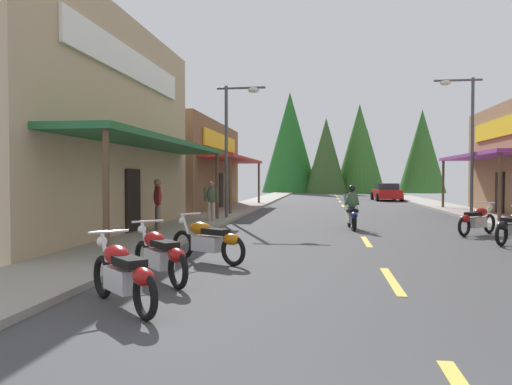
{
  "coord_description": "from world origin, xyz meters",
  "views": [
    {
      "loc": [
        -1.18,
        -1.81,
        1.8
      ],
      "look_at": [
        -5.64,
        30.16,
        0.88
      ],
      "focal_mm": 34.66,
      "sensor_mm": 36.0,
      "label": 1
    }
  ],
  "objects_px": {
    "streetlamp_left": "(234,132)",
    "motorcycle_parked_right_5": "(477,220)",
    "streetlamp_right": "(465,127)",
    "pedestrian_by_shop": "(211,199)",
    "motorcycle_parked_left_0": "(123,273)",
    "pedestrian_browsing": "(158,202)",
    "motorcycle_parked_left_2": "(208,240)",
    "motorcycle_parked_left_1": "(160,254)",
    "parked_car_curbside": "(386,192)",
    "rider_cruising_lead": "(352,211)"
  },
  "relations": [
    {
      "from": "streetlamp_left",
      "to": "motorcycle_parked_right_5",
      "type": "distance_m",
      "value": 10.26
    },
    {
      "from": "streetlamp_right",
      "to": "pedestrian_by_shop",
      "type": "xyz_separation_m",
      "value": [
        -10.71,
        -4.21,
        -3.12
      ]
    },
    {
      "from": "motorcycle_parked_left_0",
      "to": "pedestrian_browsing",
      "type": "bearing_deg",
      "value": -28.73
    },
    {
      "from": "motorcycle_parked_right_5",
      "to": "pedestrian_browsing",
      "type": "xyz_separation_m",
      "value": [
        -10.18,
        -1.01,
        0.56
      ]
    },
    {
      "from": "motorcycle_parked_left_2",
      "to": "streetlamp_left",
      "type": "bearing_deg",
      "value": -51.69
    },
    {
      "from": "motorcycle_parked_left_1",
      "to": "motorcycle_parked_left_2",
      "type": "bearing_deg",
      "value": -52.59
    },
    {
      "from": "streetlamp_right",
      "to": "motorcycle_parked_left_2",
      "type": "relative_size",
      "value": 3.34
    },
    {
      "from": "motorcycle_parked_right_5",
      "to": "motorcycle_parked_left_2",
      "type": "relative_size",
      "value": 0.84
    },
    {
      "from": "motorcycle_parked_left_2",
      "to": "streetlamp_right",
      "type": "bearing_deg",
      "value": -92.99
    },
    {
      "from": "streetlamp_left",
      "to": "parked_car_curbside",
      "type": "height_order",
      "value": "streetlamp_left"
    },
    {
      "from": "motorcycle_parked_right_5",
      "to": "motorcycle_parked_left_0",
      "type": "bearing_deg",
      "value": -171.68
    },
    {
      "from": "motorcycle_parked_left_0",
      "to": "rider_cruising_lead",
      "type": "relative_size",
      "value": 0.74
    },
    {
      "from": "motorcycle_parked_right_5",
      "to": "rider_cruising_lead",
      "type": "relative_size",
      "value": 0.74
    },
    {
      "from": "pedestrian_by_shop",
      "to": "motorcycle_parked_left_0",
      "type": "bearing_deg",
      "value": 169.14
    },
    {
      "from": "motorcycle_parked_left_2",
      "to": "rider_cruising_lead",
      "type": "xyz_separation_m",
      "value": [
        3.43,
        7.41,
        0.17
      ]
    },
    {
      "from": "streetlamp_left",
      "to": "motorcycle_parked_right_5",
      "type": "bearing_deg",
      "value": -26.96
    },
    {
      "from": "parked_car_curbside",
      "to": "motorcycle_parked_left_2",
      "type": "bearing_deg",
      "value": 163.74
    },
    {
      "from": "streetlamp_right",
      "to": "pedestrian_browsing",
      "type": "relative_size",
      "value": 3.53
    },
    {
      "from": "motorcycle_parked_left_0",
      "to": "motorcycle_parked_left_1",
      "type": "distance_m",
      "value": 1.77
    },
    {
      "from": "streetlamp_right",
      "to": "motorcycle_parked_left_2",
      "type": "height_order",
      "value": "streetlamp_right"
    },
    {
      "from": "pedestrian_by_shop",
      "to": "parked_car_curbside",
      "type": "xyz_separation_m",
      "value": [
        9.43,
        21.95,
        -0.29
      ]
    },
    {
      "from": "motorcycle_parked_left_1",
      "to": "motorcycle_parked_left_2",
      "type": "xyz_separation_m",
      "value": [
        0.36,
        2.06,
        0.0
      ]
    },
    {
      "from": "motorcycle_parked_right_5",
      "to": "motorcycle_parked_left_1",
      "type": "height_order",
      "value": "same"
    },
    {
      "from": "motorcycle_parked_left_0",
      "to": "motorcycle_parked_left_1",
      "type": "bearing_deg",
      "value": -42.48
    },
    {
      "from": "motorcycle_parked_left_1",
      "to": "pedestrian_by_shop",
      "type": "height_order",
      "value": "pedestrian_by_shop"
    },
    {
      "from": "rider_cruising_lead",
      "to": "parked_car_curbside",
      "type": "relative_size",
      "value": 0.49
    },
    {
      "from": "motorcycle_parked_right_5",
      "to": "parked_car_curbside",
      "type": "distance_m",
      "value": 24.6
    },
    {
      "from": "parked_car_curbside",
      "to": "streetlamp_left",
      "type": "bearing_deg",
      "value": 153.71
    },
    {
      "from": "streetlamp_right",
      "to": "motorcycle_parked_left_1",
      "type": "xyz_separation_m",
      "value": [
        -9.08,
        -15.09,
        -3.61
      ]
    },
    {
      "from": "streetlamp_left",
      "to": "parked_car_curbside",
      "type": "distance_m",
      "value": 22.25
    },
    {
      "from": "motorcycle_parked_right_5",
      "to": "pedestrian_by_shop",
      "type": "height_order",
      "value": "pedestrian_by_shop"
    },
    {
      "from": "motorcycle_parked_left_1",
      "to": "motorcycle_parked_left_2",
      "type": "height_order",
      "value": "same"
    },
    {
      "from": "motorcycle_parked_left_0",
      "to": "pedestrian_by_shop",
      "type": "relative_size",
      "value": 0.94
    },
    {
      "from": "streetlamp_right",
      "to": "pedestrian_browsing",
      "type": "distance_m",
      "value": 14.37
    },
    {
      "from": "motorcycle_parked_left_0",
      "to": "motorcycle_parked_left_1",
      "type": "relative_size",
      "value": 0.96
    },
    {
      "from": "motorcycle_parked_left_0",
      "to": "pedestrian_by_shop",
      "type": "height_order",
      "value": "pedestrian_by_shop"
    },
    {
      "from": "rider_cruising_lead",
      "to": "pedestrian_browsing",
      "type": "height_order",
      "value": "pedestrian_browsing"
    },
    {
      "from": "rider_cruising_lead",
      "to": "motorcycle_parked_left_2",
      "type": "bearing_deg",
      "value": 151.39
    },
    {
      "from": "pedestrian_by_shop",
      "to": "pedestrian_browsing",
      "type": "xyz_separation_m",
      "value": [
        -0.92,
        -3.66,
        0.07
      ]
    },
    {
      "from": "motorcycle_parked_left_2",
      "to": "pedestrian_by_shop",
      "type": "distance_m",
      "value": 9.05
    },
    {
      "from": "streetlamp_right",
      "to": "parked_car_curbside",
      "type": "height_order",
      "value": "streetlamp_right"
    },
    {
      "from": "streetlamp_left",
      "to": "motorcycle_parked_left_1",
      "type": "relative_size",
      "value": 3.51
    },
    {
      "from": "streetlamp_right",
      "to": "motorcycle_parked_left_1",
      "type": "distance_m",
      "value": 17.98
    },
    {
      "from": "motorcycle_parked_left_1",
      "to": "motorcycle_parked_right_5",
      "type": "bearing_deg",
      "value": -85.44
    },
    {
      "from": "motorcycle_parked_left_0",
      "to": "pedestrian_browsing",
      "type": "distance_m",
      "value": 9.38
    },
    {
      "from": "parked_car_curbside",
      "to": "motorcycle_parked_right_5",
      "type": "bearing_deg",
      "value": 176.94
    },
    {
      "from": "streetlamp_right",
      "to": "pedestrian_by_shop",
      "type": "relative_size",
      "value": 3.76
    },
    {
      "from": "motorcycle_parked_right_5",
      "to": "pedestrian_by_shop",
      "type": "distance_m",
      "value": 9.64
    },
    {
      "from": "rider_cruising_lead",
      "to": "pedestrian_by_shop",
      "type": "bearing_deg",
      "value": 71.68
    },
    {
      "from": "rider_cruising_lead",
      "to": "pedestrian_by_shop",
      "type": "height_order",
      "value": "pedestrian_by_shop"
    }
  ]
}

